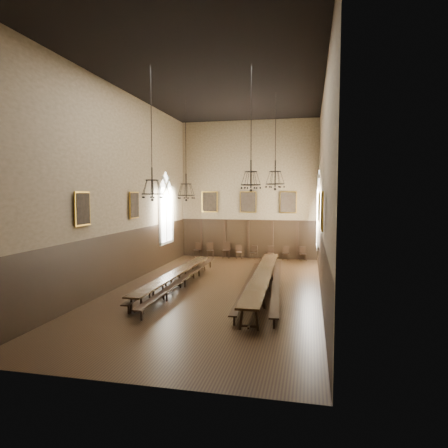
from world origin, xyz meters
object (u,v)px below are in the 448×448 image
(table_right, at_px, (263,283))
(chandelier_front_right, at_px, (251,176))
(chair_6, at_px, (286,256))
(chair_7, at_px, (303,257))
(bench_left_inner, at_px, (185,281))
(bench_right_outer, at_px, (277,285))
(chair_1, at_px, (210,253))
(chair_4, at_px, (254,255))
(bench_left_outer, at_px, (166,280))
(chandelier_back_right, at_px, (275,178))
(chair_0, at_px, (197,253))
(chandelier_back_left, at_px, (186,189))
(table_left, at_px, (176,280))
(chair_5, at_px, (271,256))
(chandelier_front_left, at_px, (152,185))
(bench_right_inner, at_px, (248,286))
(chair_2, at_px, (226,253))
(chair_3, at_px, (239,255))

(table_right, xyz_separation_m, chandelier_front_right, (-0.23, -2.10, 4.51))
(chair_6, xyz_separation_m, chair_7, (1.10, -0.08, 0.00))
(bench_left_inner, relative_size, bench_right_outer, 1.01)
(chair_1, xyz_separation_m, chair_6, (4.99, -0.02, -0.03))
(chair_4, bearing_deg, chandelier_front_right, -66.35)
(bench_left_outer, xyz_separation_m, chair_7, (6.07, 8.32, -0.00))
(chair_6, bearing_deg, chandelier_back_right, -84.17)
(bench_left_inner, height_order, chair_0, chair_0)
(table_right, relative_size, chandelier_back_left, 2.17)
(chair_4, relative_size, chandelier_back_left, 0.17)
(chair_0, relative_size, chandelier_front_right, 0.21)
(table_left, distance_m, chandelier_front_right, 6.29)
(chair_4, height_order, chandelier_back_right, chandelier_back_right)
(chair_4, relative_size, chandelier_back_right, 0.20)
(table_right, distance_m, chandelier_back_right, 5.11)
(bench_left_outer, height_order, chair_0, chair_0)
(bench_left_inner, bearing_deg, chandelier_front_right, -34.54)
(table_left, xyz_separation_m, chair_7, (5.52, 8.53, -0.08))
(table_left, xyz_separation_m, chandelier_back_left, (-0.38, 2.84, 4.13))
(table_left, xyz_separation_m, bench_left_inner, (0.39, 0.16, -0.05))
(chair_4, xyz_separation_m, chair_5, (1.10, 0.08, -0.00))
(chair_0, relative_size, chandelier_front_left, 0.19)
(chair_7, bearing_deg, table_left, -139.01)
(bench_right_inner, height_order, chandelier_front_right, chandelier_front_right)
(chair_2, bearing_deg, chair_3, -7.50)
(chair_0, relative_size, chandelier_back_right, 0.21)
(chair_6, xyz_separation_m, chandelier_front_right, (-0.68, -10.76, 4.67))
(chair_6, distance_m, chandelier_back_left, 8.60)
(chair_6, xyz_separation_m, chandelier_front_left, (-4.32, -11.45, 4.33))
(chair_0, height_order, chair_4, chair_0)
(bench_left_inner, height_order, chandelier_front_right, chandelier_front_right)
(chandelier_back_right, bearing_deg, chair_2, 120.30)
(chair_3, bearing_deg, chandelier_front_right, -90.30)
(chandelier_front_left, bearing_deg, bench_left_inner, 84.51)
(bench_left_inner, bearing_deg, chair_2, 88.97)
(chair_7, distance_m, chandelier_front_right, 11.79)
(chair_2, relative_size, chandelier_front_right, 0.23)
(chair_3, bearing_deg, chair_7, -12.36)
(table_left, bearing_deg, chair_5, 67.96)
(table_right, bearing_deg, bench_right_inner, -168.45)
(chair_5, height_order, chair_6, chair_6)
(chair_0, xyz_separation_m, chandelier_back_left, (1.09, -5.78, 4.19))
(chair_3, relative_size, chair_6, 1.00)
(bench_right_inner, bearing_deg, chair_0, 118.80)
(bench_right_inner, relative_size, chair_4, 10.94)
(bench_right_outer, distance_m, chair_5, 8.41)
(chair_5, height_order, chandelier_back_left, chandelier_back_left)
(bench_left_inner, bearing_deg, chair_6, 64.48)
(bench_left_inner, distance_m, bench_right_inner, 2.99)
(chair_6, height_order, chandelier_back_left, chandelier_back_left)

